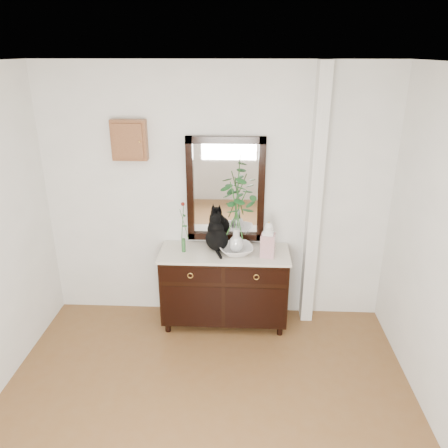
# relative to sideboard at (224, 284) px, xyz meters

# --- Properties ---
(wall_back) EXTENTS (3.60, 0.04, 2.70)m
(wall_back) POSITION_rel_sideboard_xyz_m (-0.10, 0.25, 0.88)
(wall_back) COLOR silver
(wall_back) RESTS_ON ground
(pilaster) EXTENTS (0.12, 0.20, 2.70)m
(pilaster) POSITION_rel_sideboard_xyz_m (0.90, 0.17, 0.88)
(pilaster) COLOR silver
(pilaster) RESTS_ON ground
(sideboard) EXTENTS (1.33, 0.52, 0.82)m
(sideboard) POSITION_rel_sideboard_xyz_m (0.00, 0.00, 0.00)
(sideboard) COLOR black
(sideboard) RESTS_ON ground
(wall_mirror) EXTENTS (0.80, 0.06, 1.10)m
(wall_mirror) POSITION_rel_sideboard_xyz_m (-0.00, 0.24, 0.97)
(wall_mirror) COLOR black
(wall_mirror) RESTS_ON wall_back
(key_cabinet) EXTENTS (0.35, 0.10, 0.40)m
(key_cabinet) POSITION_rel_sideboard_xyz_m (-0.95, 0.21, 1.48)
(key_cabinet) COLOR brown
(key_cabinet) RESTS_ON wall_back
(cat) EXTENTS (0.35, 0.39, 0.37)m
(cat) POSITION_rel_sideboard_xyz_m (-0.08, 0.07, 0.56)
(cat) COLOR black
(cat) RESTS_ON sideboard
(lotus_bowl) EXTENTS (0.41, 0.41, 0.08)m
(lotus_bowl) POSITION_rel_sideboard_xyz_m (0.12, -0.03, 0.42)
(lotus_bowl) COLOR white
(lotus_bowl) RESTS_ON sideboard
(vase_branches) EXTENTS (0.55, 0.55, 0.88)m
(vase_branches) POSITION_rel_sideboard_xyz_m (0.12, -0.03, 0.84)
(vase_branches) COLOR silver
(vase_branches) RESTS_ON lotus_bowl
(bud_vase_rose) EXTENTS (0.09, 0.09, 0.55)m
(bud_vase_rose) POSITION_rel_sideboard_xyz_m (-0.42, -0.01, 0.65)
(bud_vase_rose) COLOR #2C5E2E
(bud_vase_rose) RESTS_ON sideboard
(ginger_jar) EXTENTS (0.16, 0.16, 0.37)m
(ginger_jar) POSITION_rel_sideboard_xyz_m (0.44, -0.06, 0.56)
(ginger_jar) COLOR white
(ginger_jar) RESTS_ON sideboard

